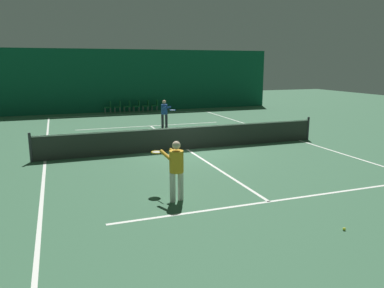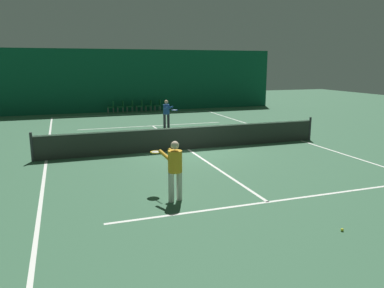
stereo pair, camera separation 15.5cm
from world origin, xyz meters
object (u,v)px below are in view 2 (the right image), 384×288
courtside_chair_0 (112,106)px  tennis_ball (342,230)px  player_far (167,112)px  tennis_net (188,137)px  courtside_chair_4 (149,105)px  courtside_chair_2 (131,105)px  courtside_chair_3 (140,105)px  player_near (174,166)px  courtside_chair_5 (158,104)px  courtside_chair_1 (121,106)px

courtside_chair_0 → tennis_ball: bearing=5.4°
player_far → tennis_ball: 13.96m
player_far → courtside_chair_0: player_far is taller
tennis_net → player_far: player_far is taller
player_far → courtside_chair_4: 7.60m
courtside_chair_0 → courtside_chair_2: bearing=90.0°
player_far → courtside_chair_4: bearing=162.4°
tennis_net → player_far: (0.61, 5.51, 0.38)m
player_far → courtside_chair_3: player_far is taller
player_near → courtside_chair_3: size_ratio=1.88×
courtside_chair_0 → courtside_chair_4: bearing=90.0°
courtside_chair_4 → tennis_ball: 21.51m
tennis_ball → courtside_chair_0: bearing=95.4°
player_far → courtside_chair_0: (-2.05, 7.56, -0.41)m
player_near → tennis_ball: player_near is taller
courtside_chair_2 → tennis_net: bearing=0.2°
courtside_chair_3 → courtside_chair_5: size_ratio=1.00×
courtside_chair_2 → courtside_chair_1: bearing=-90.0°
player_far → courtside_chair_4: player_far is taller
player_near → courtside_chair_1: 18.62m
tennis_net → courtside_chair_5: bearing=81.2°
tennis_net → tennis_ball: size_ratio=181.82×
player_near → courtside_chair_5: 19.04m
courtside_chair_0 → courtside_chair_1: same height
player_near → courtside_chair_0: player_near is taller
courtside_chair_0 → courtside_chair_3: (2.08, 0.00, 0.00)m
player_near → courtside_chair_5: player_near is taller
player_far → courtside_chair_1: size_ratio=1.82×
courtside_chair_3 → tennis_ball: (-0.05, -21.49, -0.45)m
courtside_chair_0 → courtside_chair_5: size_ratio=1.00×
player_near → courtside_chair_4: size_ratio=1.88×
courtside_chair_1 → courtside_chair_5: size_ratio=1.00×
tennis_ball → player_far: bearing=89.9°
player_near → courtside_chair_1: size_ratio=1.88×
player_far → courtside_chair_5: bearing=157.2°
courtside_chair_3 → tennis_ball: courtside_chair_3 is taller
tennis_net → player_far: 5.56m
courtside_chair_2 → courtside_chair_4: bearing=90.0°
courtside_chair_0 → courtside_chair_2: (1.39, 0.00, 0.00)m
tennis_net → player_near: size_ratio=7.61×
courtside_chair_1 → tennis_ball: 21.53m
player_near → courtside_chair_2: size_ratio=1.88×
player_near → courtside_chair_0: size_ratio=1.88×
courtside_chair_4 → tennis_ball: bearing=-2.0°
player_far → tennis_ball: bearing=-12.2°
courtside_chair_5 → tennis_ball: 21.54m
courtside_chair_4 → tennis_ball: size_ratio=12.73×
player_far → courtside_chair_0: size_ratio=1.82×
tennis_net → tennis_ball: (0.60, -8.42, -0.48)m
courtside_chair_3 → tennis_net: bearing=-2.8°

